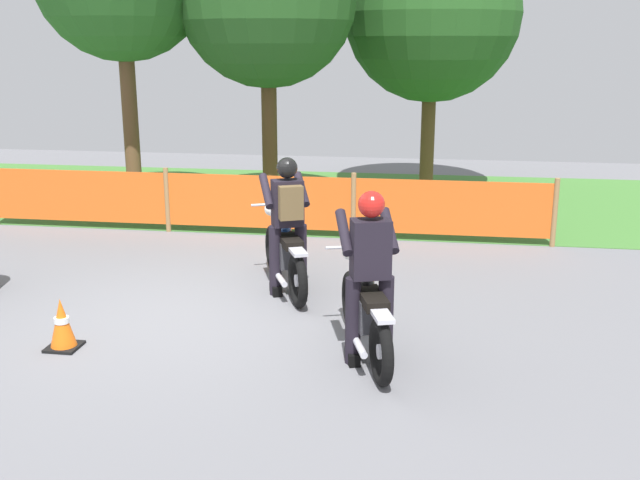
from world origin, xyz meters
TOP-DOWN VIEW (x-y plane):
  - ground at (0.00, 0.00)m, footprint 24.00×24.00m
  - grass_verge at (0.00, 6.56)m, footprint 24.00×5.96m
  - barrier_fence at (-0.00, 3.58)m, footprint 9.20×0.08m
  - tree_near_right at (2.59, 7.50)m, footprint 3.45×3.45m
  - motorcycle_lead at (0.92, 1.06)m, footprint 1.00×1.92m
  - motorcycle_trailing at (2.11, -0.80)m, footprint 0.82×1.96m
  - rider_lead at (1.02, 0.85)m, footprint 0.69×0.78m
  - rider_trailing at (2.17, -0.99)m, footprint 0.66×0.67m
  - traffic_cone at (-0.92, -1.15)m, footprint 0.32×0.32m

SIDE VIEW (x-z plane):
  - ground at x=0.00m, z-range -0.02..0.00m
  - grass_verge at x=0.00m, z-range 0.00..0.01m
  - traffic_cone at x=-0.92m, z-range -0.01..0.52m
  - motorcycle_trailing at x=2.11m, z-range -0.01..0.94m
  - motorcycle_lead at x=0.92m, z-range -0.01..0.96m
  - barrier_fence at x=0.00m, z-range 0.02..1.07m
  - rider_trailing at x=2.17m, z-range 0.07..1.76m
  - rider_lead at x=1.02m, z-range 0.11..1.80m
  - tree_near_right at x=2.59m, z-range 0.90..6.18m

